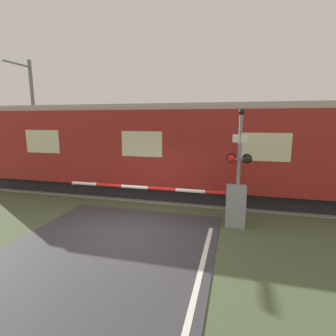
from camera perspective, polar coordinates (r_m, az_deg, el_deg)
The scene contains 6 objects.
ground_plane at distance 8.06m, azimuth -9.55°, elevation -13.89°, with size 80.00×80.00×0.00m, color #475638.
track_bed at distance 12.03m, azimuth -0.78°, elevation -5.32°, with size 36.00×3.20×0.13m.
train at distance 11.78m, azimuth -3.09°, elevation 4.15°, with size 16.57×3.12×3.91m.
crossing_barrier at distance 8.51m, azimuth 11.21°, elevation -7.41°, with size 6.17×0.44×1.30m.
signal_post at distance 8.27m, azimuth 15.21°, elevation 1.39°, with size 0.76×0.26×3.63m.
catenary_pole at distance 17.70m, azimuth -27.21°, elevation 9.97°, with size 0.20×1.90×6.67m.
Camera 1 is at (3.09, -6.67, 3.32)m, focal length 28.00 mm.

